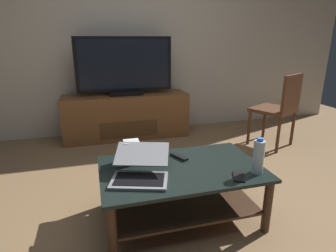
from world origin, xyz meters
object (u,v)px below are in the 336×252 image
at_px(router_box, 132,152).
at_px(cell_phone, 239,176).
at_px(dining_chair, 280,106).
at_px(water_bottle_near, 258,157).
at_px(television, 125,67).
at_px(coffee_table, 181,183).
at_px(laptop, 141,169).
at_px(media_cabinet, 127,116).
at_px(tv_remote, 179,157).

height_order(router_box, cell_phone, router_box).
bearing_deg(dining_chair, router_box, -155.40).
relative_size(water_bottle_near, cell_phone, 1.79).
bearing_deg(water_bottle_near, television, 106.37).
height_order(coffee_table, dining_chair, dining_chair).
xyz_separation_m(laptop, water_bottle_near, (0.77, -0.15, 0.06)).
xyz_separation_m(dining_chair, router_box, (-1.90, -0.87, -0.01)).
bearing_deg(cell_phone, media_cabinet, 125.95).
distance_m(media_cabinet, router_box, 1.73).
bearing_deg(media_cabinet, router_box, -95.82).
xyz_separation_m(laptop, router_box, (-0.02, 0.25, 0.02)).
height_order(coffee_table, media_cabinet, media_cabinet).
relative_size(coffee_table, cell_phone, 8.08).
bearing_deg(tv_remote, router_box, 151.90).
bearing_deg(television, water_bottle_near, -73.63).
distance_m(water_bottle_near, tv_remote, 0.58).
relative_size(router_box, cell_phone, 1.17).
bearing_deg(router_box, cell_phone, -33.46).
relative_size(dining_chair, tv_remote, 5.59).
bearing_deg(television, cell_phone, -77.57).
bearing_deg(tv_remote, laptop, -170.23).
height_order(dining_chair, router_box, dining_chair).
height_order(cell_phone, tv_remote, tv_remote).
bearing_deg(cell_phone, coffee_table, 167.10).
xyz_separation_m(coffee_table, dining_chair, (1.58, 1.05, 0.22)).
height_order(television, dining_chair, television).
xyz_separation_m(dining_chair, laptop, (-1.88, -1.12, -0.04)).
height_order(media_cabinet, water_bottle_near, water_bottle_near).
bearing_deg(dining_chair, cell_phone, -134.30).
height_order(laptop, tv_remote, laptop).
distance_m(dining_chair, laptop, 2.19).
bearing_deg(tv_remote, water_bottle_near, -64.78).
height_order(laptop, water_bottle_near, water_bottle_near).
bearing_deg(tv_remote, media_cabinet, 72.02).
bearing_deg(television, dining_chair, -25.33).
xyz_separation_m(dining_chair, water_bottle_near, (-1.11, -1.27, 0.02)).
bearing_deg(tv_remote, dining_chair, 6.17).
distance_m(water_bottle_near, cell_phone, 0.19).
bearing_deg(dining_chair, coffee_table, -146.25).
bearing_deg(coffee_table, media_cabinet, 94.41).
bearing_deg(media_cabinet, coffee_table, -85.59).
relative_size(television, dining_chair, 1.35).
xyz_separation_m(television, water_bottle_near, (0.61, -2.08, -0.40)).
distance_m(television, water_bottle_near, 2.21).
xyz_separation_m(coffee_table, laptop, (-0.30, -0.06, 0.18)).
distance_m(cell_phone, tv_remote, 0.49).
distance_m(laptop, water_bottle_near, 0.78).
height_order(dining_chair, tv_remote, dining_chair).
bearing_deg(tv_remote, cell_phone, -78.27).
bearing_deg(dining_chair, media_cabinet, 154.09).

